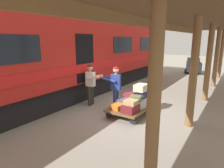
{
  "coord_description": "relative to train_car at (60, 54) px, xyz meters",
  "views": [
    {
      "loc": [
        -3.13,
        6.24,
        2.72
      ],
      "look_at": [
        0.63,
        0.49,
        1.15
      ],
      "focal_mm": 31.2,
      "sensor_mm": 36.0,
      "label": 1
    }
  ],
  "objects": [
    {
      "name": "baggage_tug",
      "position": [
        -3.84,
        -10.7,
        -1.43
      ],
      "size": [
        1.49,
        1.92,
        1.3
      ],
      "color": "black",
      "rests_on": "ground_plane"
    },
    {
      "name": "suitcase_yellow_case",
      "position": [
        -4.03,
        -0.28,
        -1.61
      ],
      "size": [
        0.48,
        0.51,
        0.26
      ],
      "primitive_type": "cube",
      "rotation": [
        0.0,
        0.0,
        0.14
      ],
      "color": "gold",
      "rests_on": "luggage_cart"
    },
    {
      "name": "suitcase_olive_duffel",
      "position": [
        -4.0,
        0.23,
        -1.38
      ],
      "size": [
        0.46,
        0.45,
        0.17
      ],
      "primitive_type": "cube",
      "rotation": [
        0.0,
        0.0,
        0.21
      ],
      "color": "brown",
      "rests_on": "suitcase_gray_aluminum"
    },
    {
      "name": "suitcase_gray_aluminum",
      "position": [
        -4.03,
        0.19,
        -1.6
      ],
      "size": [
        0.57,
        0.56,
        0.28
      ],
      "primitive_type": "cube",
      "rotation": [
        0.0,
        0.0,
        -0.13
      ],
      "color": "#9EA0A5",
      "rests_on": "luggage_cart"
    },
    {
      "name": "porter_in_overalls",
      "position": [
        -3.02,
        0.04,
        -1.14
      ],
      "size": [
        0.73,
        0.55,
        1.7
      ],
      "color": "navy",
      "rests_on": "ground_plane"
    },
    {
      "name": "suitcase_cream_canvas",
      "position": [
        -3.96,
        -0.3,
        -1.1
      ],
      "size": [
        0.43,
        0.54,
        0.25
      ],
      "primitive_type": "cube",
      "rotation": [
        0.0,
        0.0,
        -0.05
      ],
      "color": "beige",
      "rests_on": "suitcase_navy_fabric"
    },
    {
      "name": "suitcase_navy_fabric",
      "position": [
        -4.0,
        -0.32,
        -1.36
      ],
      "size": [
        0.34,
        0.39,
        0.25
      ],
      "primitive_type": "cube",
      "rotation": [
        0.0,
        0.0,
        0.09
      ],
      "color": "navy",
      "rests_on": "suitcase_yellow_case"
    },
    {
      "name": "platform_canopy",
      "position": [
        -5.74,
        0.0,
        1.21
      ],
      "size": [
        3.2,
        20.31,
        3.56
      ],
      "color": "brown",
      "rests_on": "ground_plane"
    },
    {
      "name": "suitcase_tan_vintage",
      "position": [
        -4.03,
        0.64,
        -1.41
      ],
      "size": [
        0.41,
        0.41,
        0.15
      ],
      "primitive_type": "cube",
      "rotation": [
        0.0,
        0.0,
        -0.02
      ],
      "color": "tan",
      "rests_on": "suitcase_maroon_trunk"
    },
    {
      "name": "porter_by_door",
      "position": [
        -1.86,
        0.1,
        -1.14
      ],
      "size": [
        0.7,
        0.49,
        1.7
      ],
      "color": "#332D28",
      "rests_on": "ground_plane"
    },
    {
      "name": "train_car",
      "position": [
        0.0,
        0.0,
        0.0
      ],
      "size": [
        3.02,
        18.21,
        4.0
      ],
      "color": "#B21E19",
      "rests_on": "ground_plane"
    },
    {
      "name": "suitcase_burgundy_valise",
      "position": [
        -3.5,
        -0.29,
        -1.42
      ],
      "size": [
        0.44,
        0.47,
        0.14
      ],
      "primitive_type": "cube",
      "rotation": [
        0.0,
        0.0,
        -0.05
      ],
      "color": "maroon",
      "rests_on": "suitcase_red_plastic"
    },
    {
      "name": "suitcase_slate_roller",
      "position": [
        -3.49,
        0.19,
        -1.63
      ],
      "size": [
        0.56,
        0.54,
        0.22
      ],
      "primitive_type": "cube",
      "rotation": [
        0.0,
        0.0,
        0.12
      ],
      "color": "#4C515B",
      "rests_on": "luggage_cart"
    },
    {
      "name": "suitcase_orange_carryall",
      "position": [
        -3.49,
        0.67,
        -1.66
      ],
      "size": [
        0.43,
        0.48,
        0.18
      ],
      "primitive_type": "cube",
      "rotation": [
        0.0,
        0.0,
        -0.1
      ],
      "color": "#CC6B23",
      "rests_on": "luggage_cart"
    },
    {
      "name": "suitcase_maroon_trunk",
      "position": [
        -4.03,
        0.67,
        -1.61
      ],
      "size": [
        0.46,
        0.61,
        0.26
      ],
      "primitive_type": "cube",
      "rotation": [
        0.0,
        0.0,
        -0.04
      ],
      "color": "maroon",
      "rests_on": "luggage_cart"
    },
    {
      "name": "luggage_cart",
      "position": [
        -3.76,
        0.19,
        -1.79
      ],
      "size": [
        1.21,
        1.72,
        0.32
      ],
      "color": "brown",
      "rests_on": "ground_plane"
    },
    {
      "name": "suitcase_red_plastic",
      "position": [
        -3.49,
        -0.28,
        -1.62
      ],
      "size": [
        0.42,
        0.5,
        0.25
      ],
      "primitive_type": "cube",
      "rotation": [
        0.0,
        0.0,
        -0.12
      ],
      "color": "#AD231E",
      "rests_on": "luggage_cart"
    },
    {
      "name": "ground_plane",
      "position": [
        -3.79,
        0.0,
        -2.06
      ],
      "size": [
        60.0,
        60.0,
        0.0
      ],
      "primitive_type": "plane",
      "color": "gray"
    }
  ]
}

